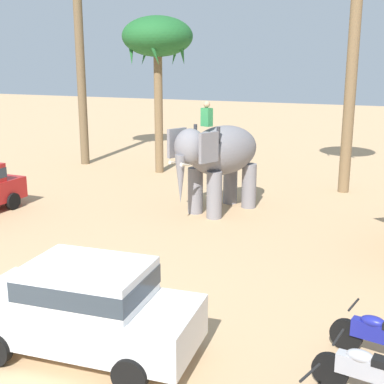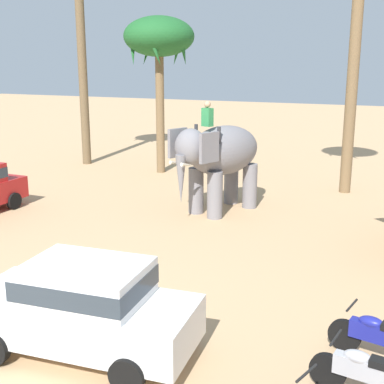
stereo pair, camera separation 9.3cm
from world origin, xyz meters
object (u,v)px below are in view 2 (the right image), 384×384
Objects in this scene: car_sedan_foreground at (84,305)px; elephant_with_mahout at (219,156)px; motorcycle_mid_row at (366,373)px; palm_tree_left_of_road at (159,40)px; motorcycle_fourth_in_row at (379,337)px.

elephant_with_mahout reaches higher than car_sedan_foreground.
palm_tree_left_of_road is at bearing 128.69° from motorcycle_mid_row.
elephant_with_mahout is 2.23× the size of motorcycle_mid_row.
motorcycle_fourth_in_row is at bearing -48.55° from palm_tree_left_of_road.
elephant_with_mahout is 8.27m from palm_tree_left_of_road.
palm_tree_left_of_road is (-6.40, 14.64, 5.14)m from car_sedan_foreground.
motorcycle_fourth_in_row is (0.05, 1.24, 0.00)m from motorcycle_mid_row.
motorcycle_fourth_in_row is 17.84m from palm_tree_left_of_road.
palm_tree_left_of_road reaches higher than motorcycle_mid_row.
motorcycle_mid_row and motorcycle_fourth_in_row have the same top height.
motorcycle_mid_row is (4.76, 0.71, -0.46)m from car_sedan_foreground.
palm_tree_left_of_road is (-11.16, 13.94, 5.60)m from motorcycle_mid_row.
motorcycle_mid_row is 18.71m from palm_tree_left_of_road.
car_sedan_foreground is at bearing -66.38° from palm_tree_left_of_road.
car_sedan_foreground is at bearing -157.94° from motorcycle_fourth_in_row.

